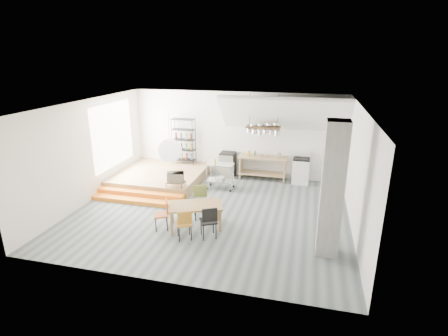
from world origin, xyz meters
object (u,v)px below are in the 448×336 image
(mini_fridge, at_px, (228,165))
(dining_table, at_px, (195,207))
(stove, at_px, (301,170))
(rolling_cart, at_px, (220,173))

(mini_fridge, bearing_deg, dining_table, -88.40)
(dining_table, bearing_deg, stove, 37.26)
(stove, relative_size, mini_fridge, 1.24)
(dining_table, bearing_deg, mini_fridge, 70.90)
(stove, height_order, rolling_cart, stove)
(rolling_cart, height_order, mini_fridge, mini_fridge)
(stove, bearing_deg, rolling_cart, -155.06)
(stove, xyz_separation_m, dining_table, (-2.63, -4.20, 0.12))
(dining_table, xyz_separation_m, mini_fridge, (-0.12, 4.24, -0.12))
(stove, distance_m, mini_fridge, 2.75)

